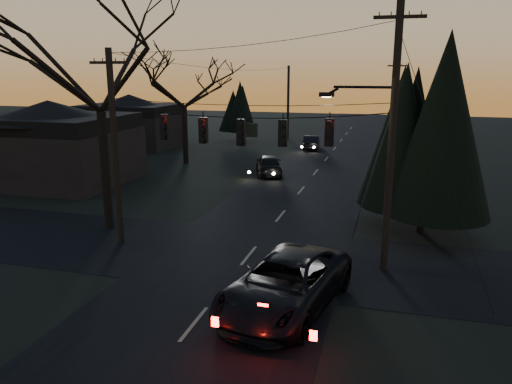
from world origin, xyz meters
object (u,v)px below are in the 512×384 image
(utility_pole_right, at_px, (383,270))
(bare_tree_left, at_px, (97,61))
(evergreen_right, at_px, (428,135))
(sedan_oncoming_b, at_px, (311,143))
(sedan_oncoming_a, at_px, (269,165))
(utility_pole_far_l, at_px, (288,139))
(suv_near, at_px, (286,284))
(utility_pole_far_r, at_px, (392,155))
(utility_pole_left, at_px, (122,243))

(utility_pole_right, xyz_separation_m, bare_tree_left, (-13.20, 1.78, 7.97))
(utility_pole_right, bearing_deg, evergreen_right, 73.40)
(bare_tree_left, relative_size, sedan_oncoming_b, 2.80)
(utility_pole_right, relative_size, sedan_oncoming_a, 2.22)
(utility_pole_far_l, xyz_separation_m, sedan_oncoming_a, (2.80, -19.79, 0.77))
(utility_pole_right, distance_m, sedan_oncoming_b, 29.97)
(utility_pole_right, distance_m, evergreen_right, 7.23)
(utility_pole_right, height_order, suv_near, utility_pole_right)
(utility_pole_far_l, distance_m, suv_near, 41.13)
(evergreen_right, bearing_deg, utility_pole_far_r, 93.95)
(utility_pole_left, xyz_separation_m, sedan_oncoming_a, (2.80, 16.21, 0.77))
(utility_pole_far_r, relative_size, sedan_oncoming_b, 2.09)
(utility_pole_far_l, bearing_deg, bare_tree_left, -92.84)
(utility_pole_left, distance_m, sedan_oncoming_b, 29.23)
(utility_pole_left, relative_size, suv_near, 1.37)
(utility_pole_far_l, height_order, bare_tree_left, bare_tree_left)
(bare_tree_left, relative_size, suv_near, 1.84)
(evergreen_right, xyz_separation_m, suv_near, (-4.58, -9.50, -3.83))
(evergreen_right, relative_size, sedan_oncoming_a, 1.82)
(utility_pole_left, distance_m, utility_pole_far_r, 30.27)
(utility_pole_far_r, xyz_separation_m, suv_near, (-3.01, -32.24, 0.86))
(sedan_oncoming_b, bearing_deg, suv_near, 91.83)
(utility_pole_far_l, bearing_deg, evergreen_right, -66.96)
(utility_pole_far_l, bearing_deg, sedan_oncoming_a, -81.95)
(utility_pole_far_r, height_order, evergreen_right, evergreen_right)
(bare_tree_left, height_order, sedan_oncoming_b, bare_tree_left)
(evergreen_right, bearing_deg, sedan_oncoming_a, 133.17)
(utility_pole_left, relative_size, utility_pole_far_r, 1.00)
(utility_pole_right, distance_m, sedan_oncoming_a, 18.42)
(utility_pole_far_l, distance_m, sedan_oncoming_a, 20.00)
(utility_pole_right, xyz_separation_m, sedan_oncoming_b, (-7.64, 28.97, 0.67))
(utility_pole_far_r, relative_size, utility_pole_far_l, 1.06)
(utility_pole_left, xyz_separation_m, suv_near, (8.49, -4.24, 0.86))
(utility_pole_far_r, height_order, suv_near, utility_pole_far_r)
(bare_tree_left, relative_size, evergreen_right, 1.39)
(utility_pole_right, xyz_separation_m, evergreen_right, (1.57, 5.27, 4.70))
(evergreen_right, distance_m, suv_near, 11.22)
(evergreen_right, bearing_deg, utility_pole_right, -106.60)
(utility_pole_far_r, xyz_separation_m, sedan_oncoming_a, (-8.70, -11.79, 0.77))
(sedan_oncoming_b, bearing_deg, utility_pole_far_r, 166.67)
(utility_pole_far_l, bearing_deg, utility_pole_left, -90.00)
(evergreen_right, bearing_deg, sedan_oncoming_b, 111.23)
(bare_tree_left, distance_m, sedan_oncoming_b, 28.69)
(utility_pole_far_r, bearing_deg, sedan_oncoming_a, -126.43)
(bare_tree_left, bearing_deg, suv_near, -30.59)
(evergreen_right, distance_m, sedan_oncoming_b, 25.75)
(bare_tree_left, xyz_separation_m, sedan_oncoming_a, (4.50, 14.43, -7.21))
(utility_pole_far_l, distance_m, bare_tree_left, 35.17)
(evergreen_right, distance_m, sedan_oncoming_a, 15.52)
(utility_pole_left, relative_size, evergreen_right, 1.04)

